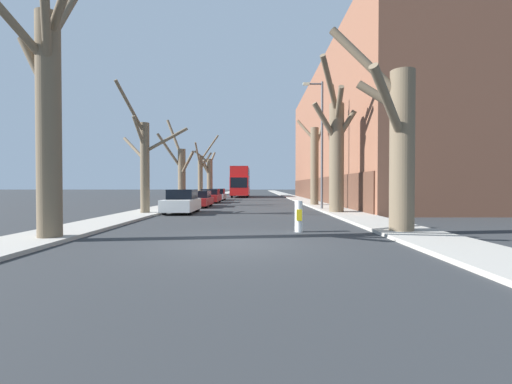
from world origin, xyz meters
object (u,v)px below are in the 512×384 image
object	(u,v)px
street_tree_left_1	(143,161)
parked_car_1	(198,199)
traffic_bollard	(298,216)
parked_car_2	(209,196)
street_tree_left_4	(208,175)
parked_car_3	(216,195)
street_tree_right_1	(335,149)
parked_car_0	(181,202)
lamp_post	(320,139)
street_tree_left_2	(180,172)
street_tree_right_0	(397,142)
street_tree_left_3	(200,174)
street_tree_left_0	(47,107)
street_tree_right_2	(313,163)
double_decker_bus	(240,180)

from	to	relation	value
street_tree_left_1	parked_car_1	bearing A→B (deg)	74.90
street_tree_left_1	traffic_bollard	distance (m)	11.34
parked_car_2	street_tree_left_4	bearing A→B (deg)	98.33
parked_car_2	parked_car_3	size ratio (longest dim) A/B	1.02
street_tree_right_1	parked_car_3	size ratio (longest dim) A/B	1.96
parked_car_0	traffic_bollard	xyz separation A→B (m)	(6.12, -8.57, -0.12)
street_tree_left_4	lamp_post	distance (m)	26.66
street_tree_left_2	street_tree_right_0	world-z (taller)	street_tree_left_2
street_tree_left_1	street_tree_left_3	distance (m)	18.97
street_tree_left_3	parked_car_2	xyz separation A→B (m)	(1.70, -4.85, -2.39)
street_tree_left_0	lamp_post	xyz separation A→B (m)	(10.74, 13.15, 0.82)
street_tree_left_3	street_tree_right_1	size ratio (longest dim) A/B	0.86
street_tree_right_2	lamp_post	world-z (taller)	lamp_post
street_tree_left_1	traffic_bollard	world-z (taller)	street_tree_left_1
street_tree_right_0	street_tree_right_1	bearing A→B (deg)	91.17
street_tree_left_3	double_decker_bus	xyz separation A→B (m)	(3.92, 13.10, -0.53)
street_tree_right_2	traffic_bollard	distance (m)	16.84
street_tree_left_0	parked_car_3	size ratio (longest dim) A/B	1.91
parked_car_3	parked_car_0	bearing A→B (deg)	-90.00
double_decker_bus	parked_car_0	world-z (taller)	double_decker_bus
street_tree_left_3	street_tree_right_0	size ratio (longest dim) A/B	1.00
double_decker_bus	street_tree_left_4	bearing A→B (deg)	-134.56
street_tree_left_3	street_tree_right_2	world-z (taller)	street_tree_left_3
street_tree_left_2	street_tree_left_4	size ratio (longest dim) A/B	1.13
street_tree_left_0	street_tree_right_1	size ratio (longest dim) A/B	0.98
parked_car_0	parked_car_2	bearing A→B (deg)	90.00
street_tree_left_4	lamp_post	world-z (taller)	lamp_post
parked_car_1	lamp_post	xyz separation A→B (m)	(9.01, -3.69, 4.26)
parked_car_0	parked_car_1	world-z (taller)	parked_car_0
double_decker_bus	parked_car_3	xyz separation A→B (m)	(-2.22, -11.86, -1.87)
street_tree_right_2	street_tree_right_0	bearing A→B (deg)	-89.79
street_tree_right_2	double_decker_bus	world-z (taller)	street_tree_right_2
street_tree_right_0	parked_car_1	size ratio (longest dim) A/B	1.69
parked_car_3	lamp_post	size ratio (longest dim) A/B	0.50
street_tree_right_0	street_tree_left_3	bearing A→B (deg)	112.56
street_tree_right_2	double_decker_bus	xyz separation A→B (m)	(-7.24, 23.40, -1.09)
lamp_post	double_decker_bus	bearing A→B (deg)	103.40
street_tree_right_2	street_tree_left_3	bearing A→B (deg)	137.30
parked_car_1	parked_car_2	size ratio (longest dim) A/B	0.98
street_tree_right_2	street_tree_right_1	bearing A→B (deg)	-90.78
street_tree_right_1	double_decker_bus	bearing A→B (deg)	102.71
street_tree_left_0	parked_car_0	world-z (taller)	street_tree_left_0
double_decker_bus	parked_car_1	world-z (taller)	double_decker_bus
street_tree_left_2	street_tree_left_3	bearing A→B (deg)	88.88
street_tree_left_4	double_decker_bus	size ratio (longest dim) A/B	0.61
street_tree_right_0	lamp_post	distance (m)	11.73
street_tree_left_1	street_tree_right_0	distance (m)	14.01
street_tree_left_2	double_decker_bus	xyz separation A→B (m)	(4.11, 22.77, -0.39)
double_decker_bus	parked_car_2	distance (m)	18.19
street_tree_right_1	street_tree_left_3	bearing A→B (deg)	120.86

